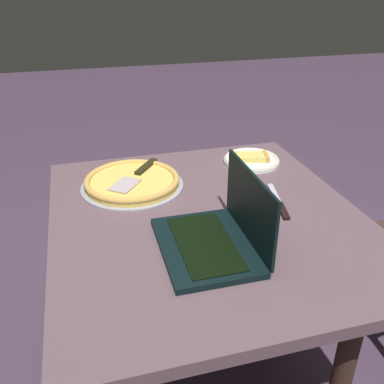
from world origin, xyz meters
name	(u,v)px	position (x,y,z in m)	size (l,w,h in m)	color
ground_plane	(205,374)	(0.00, 0.00, 0.00)	(12.00, 12.00, 0.00)	#433245
dining_table	(207,243)	(0.00, 0.00, 0.61)	(1.05, 0.95, 0.72)	#58434A
laptop	(218,234)	(-0.17, 0.02, 0.76)	(0.33, 0.25, 0.21)	black
pizza_plate	(252,159)	(0.34, -0.29, 0.73)	(0.22, 0.22, 0.04)	white
pizza_tray	(132,182)	(0.26, 0.20, 0.73)	(0.36, 0.36, 0.04)	#9397A8
table_knife	(280,204)	(0.00, -0.24, 0.72)	(0.24, 0.07, 0.01)	#BDB2C9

